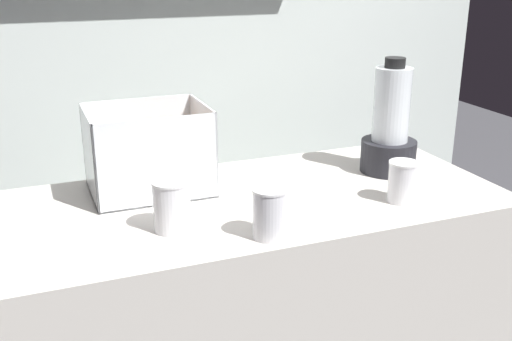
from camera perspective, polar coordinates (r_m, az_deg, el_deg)
counter at (r=1.93m, az=0.00°, el=-14.97°), size 1.40×0.64×0.90m
back_wall_unit at (r=2.34m, az=-7.15°, el=12.45°), size 2.60×0.24×2.50m
carrot_display_bin at (r=1.77m, az=-9.74°, el=0.67°), size 0.33×0.26×0.24m
blender_pitcher at (r=1.93m, az=12.37°, el=3.69°), size 0.17×0.17×0.36m
juice_cup_orange_far_left at (r=1.51m, az=-7.84°, el=-3.49°), size 0.09×0.09×0.13m
juice_cup_pomegranate_left at (r=1.46m, az=1.28°, el=-4.29°), size 0.09×0.09×0.13m
juice_cup_carrot_middle at (r=1.72m, az=13.45°, el=-1.16°), size 0.08×0.08×0.11m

